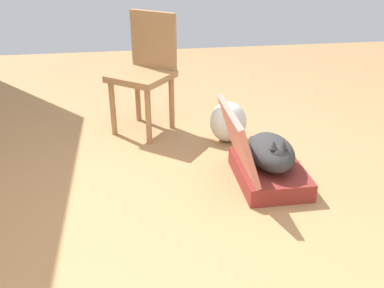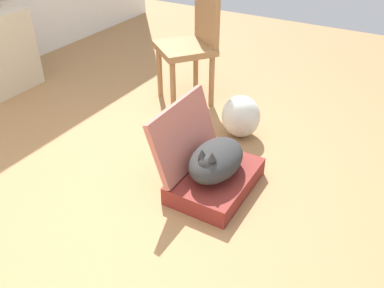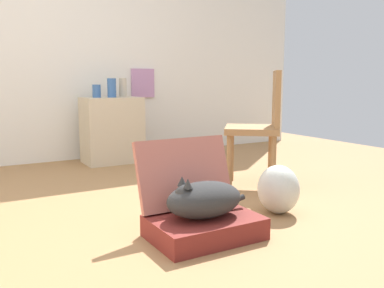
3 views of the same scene
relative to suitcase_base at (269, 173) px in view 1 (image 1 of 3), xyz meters
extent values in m
plane|color=#9E7247|center=(-0.26, 0.44, -0.06)|extent=(7.68, 7.68, 0.00)
cube|color=maroon|center=(0.00, 0.00, 0.00)|extent=(0.58, 0.41, 0.12)
cube|color=#B26356|center=(0.00, 0.22, 0.26)|extent=(0.58, 0.16, 0.40)
ellipsoid|color=#2D2D2D|center=(0.00, 0.00, 0.16)|extent=(0.44, 0.28, 0.19)
sphere|color=#2D2D2D|center=(-0.12, 0.00, 0.20)|extent=(0.11, 0.11, 0.11)
cone|color=#2D2D2D|center=(-0.12, -0.03, 0.27)|extent=(0.05, 0.05, 0.05)
cone|color=#2D2D2D|center=(-0.12, 0.03, 0.27)|extent=(0.05, 0.05, 0.05)
cylinder|color=#2D2D2D|center=(0.20, 0.04, 0.10)|extent=(0.20, 0.03, 0.07)
ellipsoid|color=silver|center=(0.64, 0.13, 0.10)|extent=(0.26, 0.28, 0.31)
cylinder|color=olive|center=(0.89, 1.00, 0.16)|extent=(0.04, 0.04, 0.44)
cylinder|color=olive|center=(0.68, 0.74, 0.16)|extent=(0.04, 0.04, 0.44)
cylinder|color=olive|center=(1.15, 0.80, 0.16)|extent=(0.04, 0.04, 0.44)
cylinder|color=olive|center=(0.95, 0.53, 0.16)|extent=(0.04, 0.04, 0.44)
cube|color=olive|center=(0.92, 0.77, 0.40)|extent=(0.59, 0.59, 0.05)
cube|color=olive|center=(1.07, 0.65, 0.65)|extent=(0.28, 0.34, 0.44)
camera|label=1|loc=(-2.36, 0.86, 1.42)|focal=40.80mm
camera|label=2|loc=(-1.74, -0.85, 1.54)|focal=37.89mm
camera|label=3|loc=(-1.14, -1.84, 0.79)|focal=38.79mm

